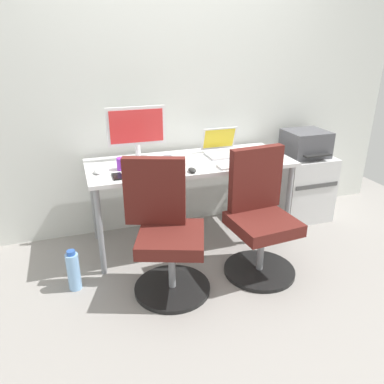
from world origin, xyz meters
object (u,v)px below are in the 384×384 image
object	(u,v)px
office_chair_left	(166,234)
water_bottle_on_floor	(74,271)
office_chair_right	(260,219)
open_laptop	(222,148)
desktop_monitor	(137,129)
printer	(306,143)
coffee_mug	(122,164)
side_cabinet	(300,186)

from	to	relation	value
office_chair_left	water_bottle_on_floor	size ratio (longest dim) A/B	3.03
water_bottle_on_floor	office_chair_right	bearing A→B (deg)	-7.21
office_chair_right	open_laptop	xyz separation A→B (m)	(-0.02, 0.69, 0.36)
office_chair_right	desktop_monitor	bearing A→B (deg)	133.67
printer	office_chair_right	bearing A→B (deg)	-139.48
water_bottle_on_floor	open_laptop	xyz separation A→B (m)	(1.33, 0.52, 0.64)
printer	coffee_mug	size ratio (longest dim) A/B	4.35
water_bottle_on_floor	office_chair_left	bearing A→B (deg)	-15.40
printer	coffee_mug	xyz separation A→B (m)	(-1.75, -0.17, 0.03)
office_chair_right	office_chair_left	bearing A→B (deg)	-179.72
open_laptop	printer	bearing A→B (deg)	1.90
office_chair_right	printer	bearing A→B (deg)	40.52
side_cabinet	printer	world-z (taller)	printer
printer	open_laptop	bearing A→B (deg)	-178.10
side_cabinet	water_bottle_on_floor	size ratio (longest dim) A/B	2.02
desktop_monitor	side_cabinet	bearing A→B (deg)	-2.23
office_chair_left	desktop_monitor	world-z (taller)	desktop_monitor
side_cabinet	desktop_monitor	bearing A→B (deg)	177.77
desktop_monitor	open_laptop	xyz separation A→B (m)	(0.72, -0.09, -0.20)
printer	open_laptop	size ratio (longest dim) A/B	1.29
office_chair_right	coffee_mug	xyz separation A→B (m)	(-0.91, 0.54, 0.35)
side_cabinet	printer	xyz separation A→B (m)	(0.00, -0.00, 0.43)
desktop_monitor	open_laptop	size ratio (longest dim) A/B	1.55
open_laptop	coffee_mug	xyz separation A→B (m)	(-0.89, -0.14, -0.01)
office_chair_left	coffee_mug	xyz separation A→B (m)	(-0.19, 0.55, 0.35)
office_chair_left	office_chair_right	size ratio (longest dim) A/B	1.00
water_bottle_on_floor	open_laptop	distance (m)	1.56
side_cabinet	coffee_mug	bearing A→B (deg)	-174.34
side_cabinet	coffee_mug	xyz separation A→B (m)	(-1.75, -0.17, 0.46)
printer	open_laptop	world-z (taller)	open_laptop
open_laptop	side_cabinet	bearing A→B (deg)	1.96
office_chair_left	desktop_monitor	xyz separation A→B (m)	(-0.03, 0.78, 0.56)
side_cabinet	water_bottle_on_floor	world-z (taller)	side_cabinet
office_chair_left	side_cabinet	bearing A→B (deg)	24.86
open_laptop	water_bottle_on_floor	bearing A→B (deg)	-158.75
water_bottle_on_floor	desktop_monitor	distance (m)	1.20
office_chair_right	open_laptop	size ratio (longest dim) A/B	3.03
side_cabinet	office_chair_left	bearing A→B (deg)	-155.14
water_bottle_on_floor	open_laptop	size ratio (longest dim) A/B	1.00
office_chair_right	open_laptop	world-z (taller)	open_laptop
water_bottle_on_floor	coffee_mug	xyz separation A→B (m)	(0.44, 0.37, 0.63)
side_cabinet	water_bottle_on_floor	bearing A→B (deg)	-165.99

